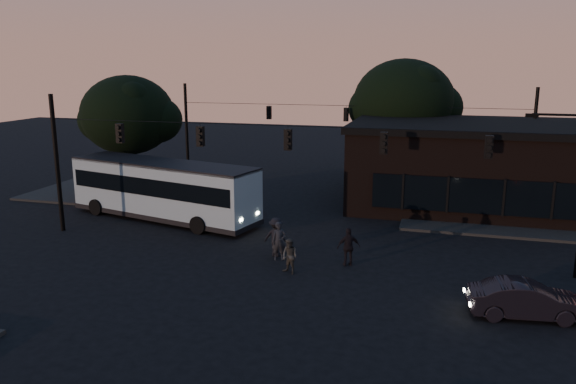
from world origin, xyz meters
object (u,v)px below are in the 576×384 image
(pedestrian_a, at_px, (279,241))
(pedestrian_b, at_px, (290,256))
(pedestrian_c, at_px, (349,247))
(car, at_px, (527,300))
(building, at_px, (473,165))
(pedestrian_d, at_px, (276,237))
(bus, at_px, (163,187))

(pedestrian_a, xyz_separation_m, pedestrian_b, (0.95, -1.55, -0.13))
(pedestrian_a, distance_m, pedestrian_c, 3.29)
(car, height_order, pedestrian_a, pedestrian_a)
(building, height_order, car, building)
(pedestrian_c, bearing_deg, pedestrian_b, 11.92)
(pedestrian_d, bearing_deg, bus, -25.77)
(building, relative_size, pedestrian_b, 9.75)
(pedestrian_d, bearing_deg, car, 162.33)
(building, relative_size, pedestrian_d, 8.09)
(building, xyz_separation_m, pedestrian_c, (-5.78, -13.21, -1.80))
(building, relative_size, bus, 1.23)
(pedestrian_b, bearing_deg, pedestrian_a, 146.30)
(pedestrian_a, bearing_deg, pedestrian_c, -18.53)
(building, distance_m, pedestrian_a, 16.19)
(bus, xyz_separation_m, car, (19.04, -8.42, -1.26))
(pedestrian_a, bearing_deg, bus, 130.05)
(bus, relative_size, pedestrian_d, 6.60)
(car, bearing_deg, pedestrian_d, 62.58)
(pedestrian_b, bearing_deg, car, 13.41)
(pedestrian_a, height_order, pedestrian_d, pedestrian_d)
(bus, bearing_deg, car, -9.75)
(pedestrian_a, xyz_separation_m, pedestrian_d, (-0.29, 0.49, 0.03))
(pedestrian_b, bearing_deg, pedestrian_c, 59.73)
(pedestrian_b, distance_m, pedestrian_c, 2.86)
(pedestrian_b, bearing_deg, bus, 170.52)
(bus, distance_m, pedestrian_d, 9.48)
(bus, xyz_separation_m, pedestrian_d, (8.30, -4.47, -0.98))
(pedestrian_b, xyz_separation_m, pedestrian_c, (2.34, 1.63, 0.12))
(building, bearing_deg, pedestrian_b, -118.68)
(bus, distance_m, pedestrian_c, 12.89)
(building, bearing_deg, pedestrian_a, -124.31)
(pedestrian_c, bearing_deg, pedestrian_d, -29.44)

